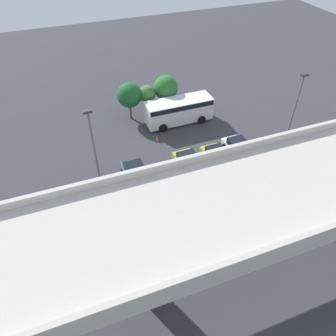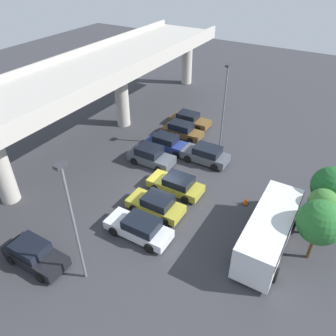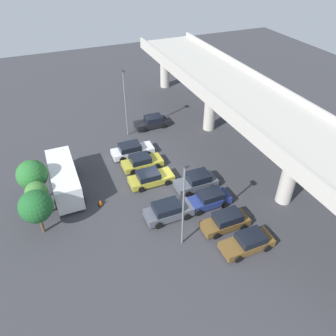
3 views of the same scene
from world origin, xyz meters
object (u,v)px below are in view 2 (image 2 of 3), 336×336
Objects in this scene: parked_car_0 at (34,254)px; parked_car_5 at (182,130)px; shuttle_bus at (269,229)px; tree_front_centre at (323,203)px; parked_car_3 at (176,184)px; lamp_post_mid_lot at (224,102)px; lamp_post_near_aisle at (73,218)px; tree_front_right at (331,186)px; parked_car_8 at (168,143)px; parked_car_4 at (206,155)px; parked_car_7 at (151,156)px; tree_front_left at (320,222)px; parked_car_1 at (139,228)px; traffic_cone at (246,201)px; parked_car_2 at (156,204)px; parked_car_6 at (190,120)px.

parked_car_5 is at bearing 89.12° from parked_car_0.
tree_front_centre is at bearing -41.23° from shuttle_bus.
lamp_post_mid_lot reaches higher than parked_car_3.
tree_front_right is (13.15, -11.86, -1.97)m from lamp_post_near_aisle.
parked_car_4 is at bearing -0.22° from parked_car_8.
lamp_post_mid_lot is at bearing 53.16° from tree_front_centre.
parked_car_7 is 0.94× the size of tree_front_left.
parked_car_0 is 1.02× the size of parked_car_7.
parked_car_0 is 1.13× the size of tree_front_centre.
tree_front_left is 2.41m from tree_front_centre.
lamp_post_near_aisle is (-18.90, -3.31, 4.28)m from parked_car_5.
parked_car_4 is 11.16m from shuttle_bus.
parked_car_4 is at bearing 33.10° from parked_car_7.
parked_car_7 is (-2.85, 4.37, 0.01)m from parked_car_4.
lamp_post_near_aisle is 17.82m from tree_front_right.
shuttle_bus is (-7.61, -12.32, 0.96)m from parked_car_8.
lamp_post_near_aisle is (-10.41, 0.73, 4.33)m from parked_car_3.
shuttle_bus is (3.49, -8.15, 0.97)m from parked_car_1.
lamp_post_near_aisle reaches higher than parked_car_8.
traffic_cone is at bearing 143.69° from parked_car_4.
parked_car_3 is 11.70m from tree_front_right.
tree_front_centre is (-4.65, -10.71, 2.11)m from parked_car_4.
parked_car_8 is at bearing -65.15° from parked_car_2.
traffic_cone is at bearing -6.68° from parked_car_7.
parked_car_8 is 0.57× the size of shuttle_bus.
parked_car_8 is 0.99× the size of tree_front_right.
tree_front_left is at bearing -133.90° from lamp_post_mid_lot.
parked_car_8 is 0.95× the size of tree_front_left.
tree_front_centre is at bearing -176.40° from parked_car_3.
lamp_post_near_aisle reaches higher than tree_front_left.
parked_car_5 is 6.04m from lamp_post_mid_lot.
lamp_post_mid_lot is (8.64, -0.32, 4.23)m from parked_car_3.
tree_front_left is (8.71, -11.80, -1.82)m from lamp_post_near_aisle.
parked_car_1 is 0.63× the size of shuttle_bus.
tree_front_left reaches higher than parked_car_1.
parked_car_7 is 2.87m from parked_car_8.
parked_car_8 is 16.65m from lamp_post_near_aisle.
parked_car_3 is 1.07× the size of parked_car_7.
parked_car_0 is 0.95× the size of parked_car_3.
parked_car_1 is 17.65m from parked_car_6.
parked_car_0 is 13.66m from parked_car_7.
parked_car_2 is 14.96m from parked_car_6.
tree_front_centre reaches higher than parked_car_3.
tree_front_right is at bearing -42.06° from lamp_post_near_aisle.
parked_car_3 is at bearing 103.81° from tree_front_right.
parked_car_3 is 1.19× the size of tree_front_centre.
lamp_post_mid_lot is at bearing -90.44° from parked_car_1.
tree_front_centre is at bearing -17.37° from parked_car_8.
parked_car_4 is at bearing 178.37° from lamp_post_mid_lot.
tree_front_left reaches higher than parked_car_8.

